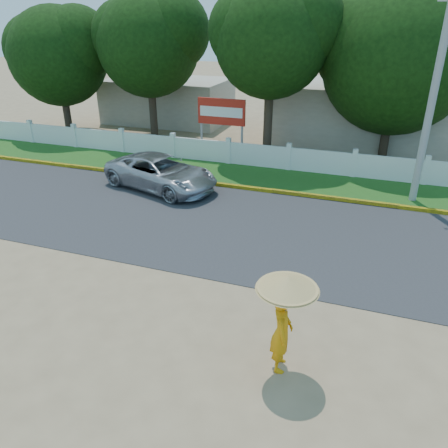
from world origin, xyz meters
name	(u,v)px	position (x,y,z in m)	size (l,w,h in m)	color
ground	(199,300)	(0.00, 0.00, 0.00)	(120.00, 120.00, 0.00)	#9E8460
road	(248,228)	(0.00, 4.50, 0.01)	(60.00, 7.00, 0.02)	#38383A
grass_verge	(281,179)	(0.00, 9.75, 0.01)	(60.00, 3.50, 0.03)	#2D601E
curb	(272,191)	(0.00, 8.05, 0.08)	(40.00, 0.18, 0.16)	yellow
fence	(288,159)	(0.00, 11.20, 0.55)	(40.00, 0.10, 1.10)	silver
building_near	(365,113)	(3.00, 18.00, 1.60)	(10.00, 6.00, 3.20)	#B7AD99
building_far	(169,100)	(-10.00, 19.00, 1.40)	(8.00, 5.00, 2.80)	#B7AD99
utility_pole	(433,99)	(5.49, 9.12, 3.97)	(0.28, 0.28, 7.94)	#969693
vehicle	(161,173)	(-4.58, 7.01, 0.70)	(2.32, 5.03, 1.40)	#AAACB2
monk_with_parasol	(284,310)	(2.53, -1.61, 1.47)	(1.24, 1.24, 2.26)	orange
billboard	(221,115)	(-3.76, 12.30, 2.14)	(2.50, 0.13, 2.95)	gray
tree_row	(308,52)	(0.03, 14.26, 5.08)	(36.02, 8.12, 8.48)	#473828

